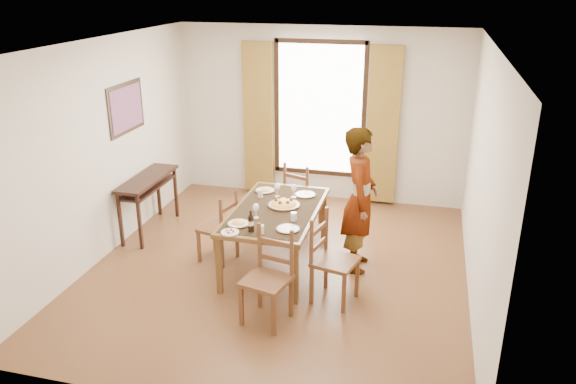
% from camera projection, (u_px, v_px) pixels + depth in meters
% --- Properties ---
extents(ground, '(5.00, 5.00, 0.00)m').
position_uv_depth(ground, '(279.00, 267.00, 6.95)').
color(ground, brown).
rests_on(ground, ground).
extents(room_shell, '(4.60, 5.10, 2.74)m').
position_uv_depth(room_shell, '(281.00, 145.00, 6.51)').
color(room_shell, beige).
rests_on(room_shell, ground).
extents(console_table, '(0.38, 1.20, 0.80)m').
position_uv_depth(console_table, '(148.00, 185.00, 7.71)').
color(console_table, black).
rests_on(console_table, ground).
extents(dining_table, '(1.00, 1.74, 0.76)m').
position_uv_depth(dining_table, '(276.00, 213.00, 6.78)').
color(dining_table, brown).
rests_on(dining_table, ground).
extents(chair_west, '(0.49, 0.49, 0.91)m').
position_uv_depth(chair_west, '(220.00, 229.00, 6.99)').
color(chair_west, brown).
rests_on(chair_west, ground).
extents(chair_north, '(0.54, 0.54, 0.96)m').
position_uv_depth(chair_north, '(302.00, 196.00, 7.96)').
color(chair_north, brown).
rests_on(chair_north, ground).
extents(chair_south, '(0.53, 0.53, 1.00)m').
position_uv_depth(chair_south, '(268.00, 280.00, 5.75)').
color(chair_south, brown).
rests_on(chair_south, ground).
extents(chair_east, '(0.54, 0.54, 1.00)m').
position_uv_depth(chair_east, '(332.00, 261.00, 6.12)').
color(chair_east, brown).
rests_on(chair_east, ground).
extents(man, '(0.71, 0.52, 1.78)m').
position_uv_depth(man, '(360.00, 200.00, 6.67)').
color(man, '#969A9F').
rests_on(man, ground).
extents(plate_sw, '(0.27, 0.27, 0.05)m').
position_uv_depth(plate_sw, '(239.00, 222.00, 6.31)').
color(plate_sw, silver).
rests_on(plate_sw, dining_table).
extents(plate_se, '(0.27, 0.27, 0.05)m').
position_uv_depth(plate_se, '(288.00, 228.00, 6.19)').
color(plate_se, silver).
rests_on(plate_se, dining_table).
extents(plate_nw, '(0.27, 0.27, 0.05)m').
position_uv_depth(plate_nw, '(265.00, 189.00, 7.29)').
color(plate_nw, silver).
rests_on(plate_nw, dining_table).
extents(plate_ne, '(0.27, 0.27, 0.05)m').
position_uv_depth(plate_ne, '(305.00, 193.00, 7.15)').
color(plate_ne, silver).
rests_on(plate_ne, dining_table).
extents(pasta_platter, '(0.40, 0.40, 0.10)m').
position_uv_depth(pasta_platter, '(284.00, 202.00, 6.81)').
color(pasta_platter, orange).
rests_on(pasta_platter, dining_table).
extents(caprese_plate, '(0.20, 0.20, 0.04)m').
position_uv_depth(caprese_plate, '(230.00, 231.00, 6.11)').
color(caprese_plate, silver).
rests_on(caprese_plate, dining_table).
extents(wine_glass_a, '(0.08, 0.08, 0.18)m').
position_uv_depth(wine_glass_a, '(256.00, 211.00, 6.46)').
color(wine_glass_a, white).
rests_on(wine_glass_a, dining_table).
extents(wine_glass_b, '(0.08, 0.08, 0.18)m').
position_uv_depth(wine_glass_b, '(294.00, 191.00, 7.06)').
color(wine_glass_b, white).
rests_on(wine_glass_b, dining_table).
extents(wine_glass_c, '(0.08, 0.08, 0.18)m').
position_uv_depth(wine_glass_c, '(277.00, 190.00, 7.09)').
color(wine_glass_c, white).
rests_on(wine_glass_c, dining_table).
extents(tumbler_a, '(0.07, 0.07, 0.10)m').
position_uv_depth(tumbler_a, '(294.00, 217.00, 6.41)').
color(tumbler_a, silver).
rests_on(tumbler_a, dining_table).
extents(tumbler_b, '(0.07, 0.07, 0.10)m').
position_uv_depth(tumbler_b, '(260.00, 194.00, 7.08)').
color(tumbler_b, silver).
rests_on(tumbler_b, dining_table).
extents(tumbler_c, '(0.07, 0.07, 0.10)m').
position_uv_depth(tumbler_c, '(261.00, 229.00, 6.09)').
color(tumbler_c, silver).
rests_on(tumbler_c, dining_table).
extents(wine_bottle, '(0.07, 0.07, 0.25)m').
position_uv_depth(wine_bottle, '(251.00, 221.00, 6.12)').
color(wine_bottle, black).
rests_on(wine_bottle, dining_table).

